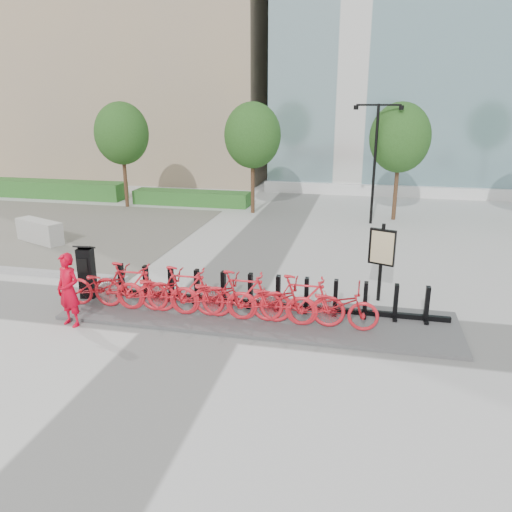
% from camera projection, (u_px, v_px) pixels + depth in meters
% --- Properties ---
extents(ground, '(120.00, 120.00, 0.00)m').
position_uv_depth(ground, '(203.00, 317.00, 12.33)').
color(ground, '#AFAFAF').
extents(gravel_patch, '(14.00, 14.00, 0.00)m').
position_uv_depth(gravel_patch, '(29.00, 228.00, 20.92)').
color(gravel_patch, '#625E50').
rests_on(gravel_patch, ground).
extents(hedge_a, '(10.00, 1.40, 0.90)m').
position_uv_depth(hedge_a, '(40.00, 188.00, 27.68)').
color(hedge_a, '#184D16').
rests_on(hedge_a, ground).
extents(hedge_b, '(6.00, 1.20, 0.70)m').
position_uv_depth(hedge_b, '(192.00, 198.00, 25.56)').
color(hedge_b, '#184D16').
rests_on(hedge_b, ground).
extents(tree_0, '(2.60, 2.60, 5.10)m').
position_uv_depth(tree_0, '(122.00, 134.00, 24.10)').
color(tree_0, brown).
rests_on(tree_0, ground).
extents(tree_1, '(2.60, 2.60, 5.10)m').
position_uv_depth(tree_1, '(253.00, 136.00, 22.75)').
color(tree_1, brown).
rests_on(tree_1, ground).
extents(tree_2, '(2.60, 2.60, 5.10)m').
position_uv_depth(tree_2, '(400.00, 138.00, 21.40)').
color(tree_2, brown).
rests_on(tree_2, ground).
extents(streetlamp, '(2.00, 0.20, 5.00)m').
position_uv_depth(streetlamp, '(376.00, 150.00, 20.81)').
color(streetlamp, black).
rests_on(streetlamp, ground).
extents(dock_pad, '(9.60, 2.40, 0.08)m').
position_uv_depth(dock_pad, '(257.00, 316.00, 12.32)').
color(dock_pad, '#4D4D4E').
rests_on(dock_pad, ground).
extents(dock_rail_posts, '(8.02, 0.50, 0.85)m').
position_uv_depth(dock_rail_posts, '(264.00, 291.00, 12.62)').
color(dock_rail_posts, black).
rests_on(dock_rail_posts, dock_pad).
extents(bike_0, '(2.08, 0.73, 1.09)m').
position_uv_depth(bike_0, '(104.00, 286.00, 12.63)').
color(bike_0, red).
rests_on(bike_0, dock_pad).
extents(bike_1, '(2.02, 0.57, 1.21)m').
position_uv_depth(bike_1, '(130.00, 286.00, 12.47)').
color(bike_1, red).
rests_on(bike_1, dock_pad).
extents(bike_2, '(2.08, 0.73, 1.09)m').
position_uv_depth(bike_2, '(157.00, 291.00, 12.33)').
color(bike_2, red).
rests_on(bike_2, dock_pad).
extents(bike_3, '(2.02, 0.57, 1.21)m').
position_uv_depth(bike_3, '(185.00, 291.00, 12.17)').
color(bike_3, red).
rests_on(bike_3, dock_pad).
extents(bike_4, '(2.08, 0.73, 1.09)m').
position_uv_depth(bike_4, '(213.00, 295.00, 12.03)').
color(bike_4, red).
rests_on(bike_4, dock_pad).
extents(bike_5, '(2.02, 0.57, 1.21)m').
position_uv_depth(bike_5, '(242.00, 295.00, 11.87)').
color(bike_5, red).
rests_on(bike_5, dock_pad).
extents(bike_6, '(2.08, 0.73, 1.09)m').
position_uv_depth(bike_6, '(271.00, 300.00, 11.74)').
color(bike_6, red).
rests_on(bike_6, dock_pad).
extents(bike_7, '(2.02, 0.57, 1.21)m').
position_uv_depth(bike_7, '(302.00, 301.00, 11.57)').
color(bike_7, red).
rests_on(bike_7, dock_pad).
extents(bike_8, '(2.08, 0.73, 1.09)m').
position_uv_depth(bike_8, '(333.00, 306.00, 11.44)').
color(bike_8, red).
rests_on(bike_8, dock_pad).
extents(kiosk, '(0.50, 0.44, 1.48)m').
position_uv_depth(kiosk, '(87.00, 272.00, 13.19)').
color(kiosk, black).
rests_on(kiosk, dock_pad).
extents(worker_red, '(0.74, 0.59, 1.77)m').
position_uv_depth(worker_red, '(68.00, 290.00, 11.66)').
color(worker_red, red).
rests_on(worker_red, ground).
extents(jersey_barrier, '(2.24, 1.39, 0.84)m').
position_uv_depth(jersey_barrier, '(40.00, 231.00, 18.75)').
color(jersey_barrier, '#A6A498').
rests_on(jersey_barrier, ground).
extents(map_sign, '(0.68, 0.34, 2.11)m').
position_uv_depth(map_sign, '(382.00, 250.00, 12.96)').
color(map_sign, black).
rests_on(map_sign, ground).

